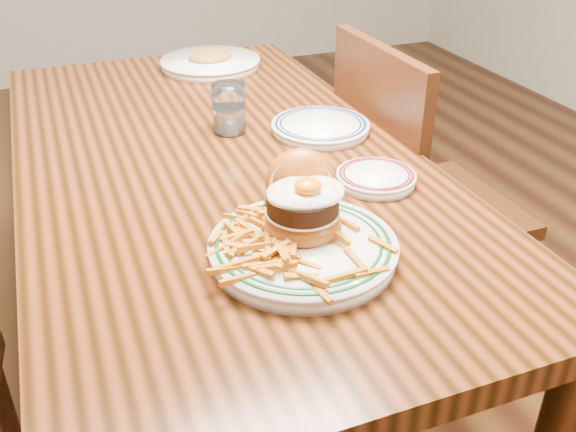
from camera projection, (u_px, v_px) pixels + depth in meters
name	position (u px, v px, depth m)	size (l,w,h in m)	color
floor	(232.00, 397.00, 1.80)	(6.00, 6.00, 0.00)	black
table	(219.00, 189.00, 1.47)	(0.85, 1.60, 0.75)	black
chair_right	(411.00, 199.00, 1.76)	(0.44, 0.44, 0.94)	#411D0D
main_plate	(303.00, 231.00, 1.07)	(0.31, 0.33, 0.15)	white
side_plate	(376.00, 177.00, 1.29)	(0.16, 0.16, 0.02)	white
rear_plate	(320.00, 126.00, 1.52)	(0.23, 0.23, 0.03)	white
water_glass	(229.00, 111.00, 1.51)	(0.08, 0.08, 0.12)	white
far_plate	(210.00, 62.00, 1.95)	(0.30, 0.30, 0.05)	white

